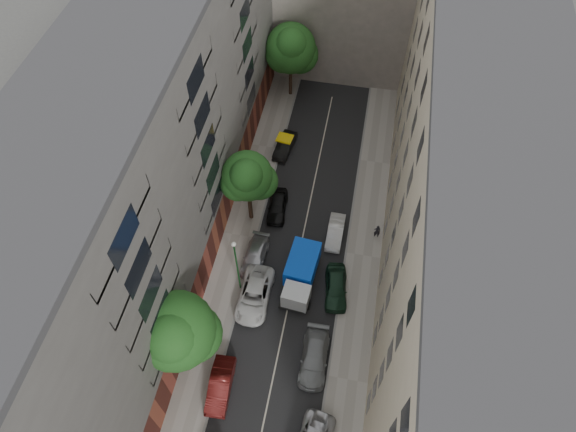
% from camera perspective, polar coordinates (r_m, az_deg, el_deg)
% --- Properties ---
extents(ground, '(120.00, 120.00, 0.00)m').
position_cam_1_polar(ground, '(45.30, 1.43, -3.35)').
color(ground, '#4C4C49').
rests_on(ground, ground).
extents(road_surface, '(8.00, 44.00, 0.02)m').
position_cam_1_polar(road_surface, '(45.29, 1.43, -3.34)').
color(road_surface, black).
rests_on(road_surface, ground).
extents(sidewalk_left, '(3.00, 44.00, 0.15)m').
position_cam_1_polar(sidewalk_left, '(45.99, -5.33, -2.19)').
color(sidewalk_left, gray).
rests_on(sidewalk_left, ground).
extents(sidewalk_right, '(3.00, 44.00, 0.15)m').
position_cam_1_polar(sidewalk_right, '(45.15, 8.34, -4.38)').
color(sidewalk_right, gray).
rests_on(sidewalk_right, ground).
extents(building_left, '(8.00, 44.00, 20.00)m').
position_cam_1_polar(building_left, '(39.80, -14.17, 7.04)').
color(building_left, '#4F4D4A').
rests_on(building_left, ground).
extents(building_right, '(8.00, 44.00, 20.00)m').
position_cam_1_polar(building_right, '(37.83, 18.40, 2.27)').
color(building_right, '#BAAC91').
rests_on(building_right, ground).
extents(tarp_truck, '(2.69, 5.84, 2.62)m').
position_cam_1_polar(tarp_truck, '(42.20, 1.42, -6.47)').
color(tarp_truck, black).
rests_on(tarp_truck, ground).
extents(car_left_1, '(1.77, 4.47, 1.45)m').
position_cam_1_polar(car_left_1, '(39.65, -7.54, -18.16)').
color(car_left_1, '#501110').
rests_on(car_left_1, ground).
extents(car_left_2, '(2.52, 5.42, 1.50)m').
position_cam_1_polar(car_left_2, '(42.16, -3.74, -8.73)').
color(car_left_2, silver).
rests_on(car_left_2, ground).
extents(car_left_3, '(1.99, 4.49, 1.28)m').
position_cam_1_polar(car_left_3, '(44.05, -3.68, -4.52)').
color(car_left_3, '#B1B1B6').
rests_on(car_left_3, ground).
extents(car_left_4, '(1.95, 4.21, 1.40)m').
position_cam_1_polar(car_left_4, '(46.92, -1.19, 1.11)').
color(car_left_4, black).
rests_on(car_left_4, ground).
extents(car_left_5, '(1.93, 4.16, 1.32)m').
position_cam_1_polar(car_left_5, '(51.85, -0.36, 7.84)').
color(car_left_5, black).
rests_on(car_left_5, ground).
extents(car_right_1, '(2.15, 5.00, 1.43)m').
position_cam_1_polar(car_right_1, '(40.07, 2.94, -15.44)').
color(car_right_1, slate).
rests_on(car_right_1, ground).
extents(car_right_2, '(2.34, 4.60, 1.50)m').
position_cam_1_polar(car_right_2, '(42.58, 5.35, -7.89)').
color(car_right_2, '#152F1F').
rests_on(car_right_2, ground).
extents(car_right_3, '(1.40, 3.92, 1.29)m').
position_cam_1_polar(car_right_3, '(45.51, 5.28, -1.79)').
color(car_right_3, silver).
rests_on(car_right_3, ground).
extents(tree_near, '(5.65, 5.43, 8.98)m').
position_cam_1_polar(tree_near, '(35.66, -12.20, -12.63)').
color(tree_near, '#382619').
rests_on(tree_near, sidewalk_left).
extents(tree_mid, '(4.68, 4.31, 8.26)m').
position_cam_1_polar(tree_mid, '(42.43, -4.45, 4.20)').
color(tree_mid, '#382619').
rests_on(tree_mid, sidewalk_left).
extents(tree_far, '(5.38, 5.12, 8.60)m').
position_cam_1_polar(tree_far, '(54.61, 0.38, 17.93)').
color(tree_far, '#382619').
rests_on(tree_far, sidewalk_left).
extents(lamp_post, '(0.36, 0.36, 6.87)m').
position_cam_1_polar(lamp_post, '(39.59, -5.76, -5.09)').
color(lamp_post, '#16501F').
rests_on(lamp_post, sidewalk_left).
extents(pedestrian, '(0.60, 0.42, 1.56)m').
position_cam_1_polar(pedestrian, '(45.69, 9.87, -1.68)').
color(pedestrian, black).
rests_on(pedestrian, sidewalk_right).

